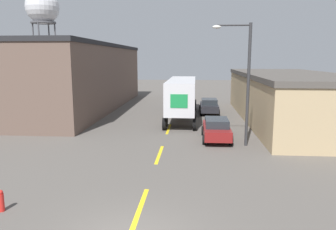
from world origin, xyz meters
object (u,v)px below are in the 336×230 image
Objects in this scene: parked_car_right_mid at (216,129)px; parked_car_right_far at (209,106)px; fire_hydrant at (1,201)px; semi_truck at (182,94)px; water_tower at (42,8)px; street_lamp at (244,76)px.

parked_car_right_far is at bearing 90.00° from parked_car_right_mid.
parked_car_right_far reaches higher than fire_hydrant.
semi_truck is 16.06× the size of fire_hydrant.
semi_truck is 4.05m from parked_car_right_far.
parked_car_right_mid is 0.25× the size of water_tower.
water_tower is (-27.48, 30.01, 12.74)m from semi_truck.
water_tower is 52.41m from street_lamp.
parked_car_right_mid is 14.84m from fire_hydrant.
parked_car_right_mid is 51.30m from water_tower.
street_lamp is at bearing -82.95° from parked_car_right_far.
water_tower reaches higher than parked_car_right_far.
parked_car_right_far is 11.49m from parked_car_right_mid.
semi_truck is 0.75× the size of water_tower.
fire_hydrant is (-8.92, -23.34, -0.40)m from parked_car_right_far.
parked_car_right_mid is (0.00, -11.49, 0.00)m from parked_car_right_far.
street_lamp is 15.42m from fire_hydrant.
parked_car_right_mid is 4.37m from street_lamp.
street_lamp is (31.82, -40.32, -10.42)m from water_tower.
street_lamp reaches higher than fire_hydrant.
water_tower is at bearing 137.77° from parked_car_right_far.
semi_truck is 21.76m from fire_hydrant.
parked_car_right_mid is at bearing 53.04° from fire_hydrant.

